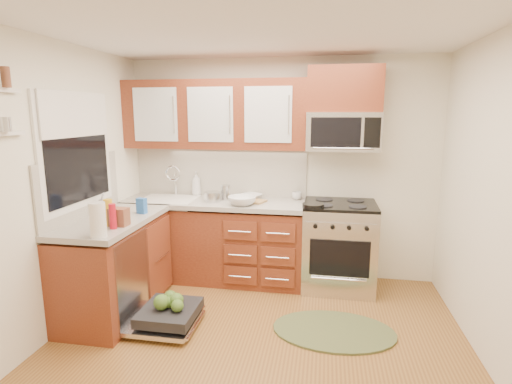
% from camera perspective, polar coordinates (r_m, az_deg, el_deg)
% --- Properties ---
extents(floor, '(3.50, 3.50, 0.00)m').
position_cam_1_polar(floor, '(3.42, -0.31, -22.37)').
color(floor, brown).
rests_on(floor, ground).
extents(ceiling, '(3.50, 3.50, 0.00)m').
position_cam_1_polar(ceiling, '(2.91, -0.36, 23.27)').
color(ceiling, white).
rests_on(ceiling, ground).
extents(wall_back, '(3.50, 0.04, 2.50)m').
position_cam_1_polar(wall_back, '(4.63, 3.54, 3.21)').
color(wall_back, silver).
rests_on(wall_back, ground).
extents(wall_front, '(3.50, 0.04, 2.50)m').
position_cam_1_polar(wall_front, '(1.33, -14.54, -17.86)').
color(wall_front, silver).
rests_on(wall_front, ground).
extents(wall_left, '(0.04, 3.50, 2.50)m').
position_cam_1_polar(wall_left, '(3.66, -28.43, -0.26)').
color(wall_left, silver).
rests_on(wall_left, ground).
extents(base_cabinet_back, '(2.05, 0.60, 0.85)m').
position_cam_1_polar(base_cabinet_back, '(4.67, -5.96, -7.18)').
color(base_cabinet_back, '#5D2315').
rests_on(base_cabinet_back, ground).
extents(base_cabinet_left, '(0.60, 1.25, 0.85)m').
position_cam_1_polar(base_cabinet_left, '(4.13, -19.47, -10.26)').
color(base_cabinet_left, '#5D2315').
rests_on(base_cabinet_left, ground).
extents(countertop_back, '(2.07, 0.64, 0.05)m').
position_cam_1_polar(countertop_back, '(4.53, -6.12, -1.51)').
color(countertop_back, '#ACA69E').
rests_on(countertop_back, base_cabinet_back).
extents(countertop_left, '(0.64, 1.27, 0.05)m').
position_cam_1_polar(countertop_left, '(3.98, -19.78, -3.89)').
color(countertop_left, '#ACA69E').
rests_on(countertop_left, base_cabinet_left).
extents(backsplash_back, '(2.05, 0.02, 0.57)m').
position_cam_1_polar(backsplash_back, '(4.75, -5.22, 2.91)').
color(backsplash_back, beige).
rests_on(backsplash_back, ground).
extents(backsplash_left, '(0.02, 1.25, 0.57)m').
position_cam_1_polar(backsplash_left, '(4.07, -23.68, 0.62)').
color(backsplash_left, beige).
rests_on(backsplash_left, ground).
extents(upper_cabinets, '(2.05, 0.35, 0.75)m').
position_cam_1_polar(upper_cabinets, '(4.55, -5.90, 10.93)').
color(upper_cabinets, '#5D2315').
rests_on(upper_cabinets, ground).
extents(cabinet_over_mw, '(0.76, 0.35, 0.47)m').
position_cam_1_polar(cabinet_over_mw, '(4.39, 12.54, 14.12)').
color(cabinet_over_mw, '#5D2315').
rests_on(cabinet_over_mw, ground).
extents(range, '(0.76, 0.64, 0.95)m').
position_cam_1_polar(range, '(4.47, 11.72, -7.53)').
color(range, silver).
rests_on(range, ground).
extents(microwave, '(0.76, 0.38, 0.40)m').
position_cam_1_polar(microwave, '(4.36, 12.31, 8.43)').
color(microwave, silver).
rests_on(microwave, ground).
extents(sink, '(0.62, 0.50, 0.26)m').
position_cam_1_polar(sink, '(4.70, -12.33, -2.48)').
color(sink, white).
rests_on(sink, ground).
extents(dishwasher, '(0.70, 0.60, 0.20)m').
position_cam_1_polar(dishwasher, '(3.84, -12.79, -16.94)').
color(dishwasher, silver).
rests_on(dishwasher, ground).
extents(window, '(0.03, 1.05, 1.05)m').
position_cam_1_polar(window, '(4.01, -24.26, 5.33)').
color(window, white).
rests_on(window, ground).
extents(window_blind, '(0.02, 0.96, 0.40)m').
position_cam_1_polar(window_blind, '(3.98, -24.34, 10.07)').
color(window_blind, white).
rests_on(window_blind, ground).
extents(shelf_lower, '(0.04, 0.40, 0.03)m').
position_cam_1_polar(shelf_lower, '(3.32, -32.55, 7.03)').
color(shelf_lower, white).
rests_on(shelf_lower, ground).
extents(rug, '(1.24, 1.00, 0.02)m').
position_cam_1_polar(rug, '(3.78, 11.04, -18.89)').
color(rug, '#586036').
rests_on(rug, ground).
extents(skillet, '(0.24, 0.24, 0.04)m').
position_cam_1_polar(skillet, '(4.09, 8.17, -1.92)').
color(skillet, black).
rests_on(skillet, range).
extents(stock_pot, '(0.24, 0.24, 0.11)m').
position_cam_1_polar(stock_pot, '(4.45, -6.26, -0.68)').
color(stock_pot, silver).
rests_on(stock_pot, countertop_back).
extents(cutting_board, '(0.34, 0.28, 0.02)m').
position_cam_1_polar(cutting_board, '(4.43, -0.61, -1.27)').
color(cutting_board, '#A27E4A').
rests_on(cutting_board, countertop_back).
extents(canister, '(0.13, 0.13, 0.17)m').
position_cam_1_polar(canister, '(4.52, -4.38, -0.07)').
color(canister, silver).
rests_on(canister, countertop_back).
extents(paper_towel_roll, '(0.17, 0.17, 0.28)m').
position_cam_1_polar(paper_towel_roll, '(3.39, -21.68, -3.71)').
color(paper_towel_roll, white).
rests_on(paper_towel_roll, countertop_left).
extents(mustard_bottle, '(0.09, 0.09, 0.23)m').
position_cam_1_polar(mustard_bottle, '(3.70, -20.34, -2.76)').
color(mustard_bottle, gold).
rests_on(mustard_bottle, countertop_left).
extents(red_bottle, '(0.08, 0.08, 0.22)m').
position_cam_1_polar(red_bottle, '(3.59, -19.78, -3.30)').
color(red_bottle, red).
rests_on(red_bottle, countertop_left).
extents(wooden_box, '(0.16, 0.12, 0.16)m').
position_cam_1_polar(wooden_box, '(3.68, -18.99, -3.38)').
color(wooden_box, brown).
rests_on(wooden_box, countertop_left).
extents(blue_carton, '(0.11, 0.08, 0.15)m').
position_cam_1_polar(blue_carton, '(4.06, -16.02, -1.91)').
color(blue_carton, '#265EB3').
rests_on(blue_carton, countertop_left).
extents(bowl_a, '(0.30, 0.30, 0.06)m').
position_cam_1_polar(bowl_a, '(4.58, -0.70, -0.63)').
color(bowl_a, '#999999').
rests_on(bowl_a, countertop_back).
extents(bowl_b, '(0.34, 0.34, 0.09)m').
position_cam_1_polar(bowl_b, '(4.26, -2.03, -1.26)').
color(bowl_b, '#999999').
rests_on(bowl_b, countertop_back).
extents(cup, '(0.15, 0.15, 0.09)m').
position_cam_1_polar(cup, '(4.56, 5.85, -0.53)').
color(cup, '#999999').
rests_on(cup, countertop_back).
extents(soap_bottle_a, '(0.13, 0.13, 0.29)m').
position_cam_1_polar(soap_bottle_a, '(4.80, -8.53, 1.21)').
color(soap_bottle_a, '#999999').
rests_on(soap_bottle_a, countertop_back).
extents(soap_bottle_b, '(0.11, 0.11, 0.20)m').
position_cam_1_polar(soap_bottle_b, '(4.19, -20.89, -1.48)').
color(soap_bottle_b, '#999999').
rests_on(soap_bottle_b, countertop_left).
extents(soap_bottle_c, '(0.15, 0.15, 0.18)m').
position_cam_1_polar(soap_bottle_c, '(4.18, -20.95, -1.68)').
color(soap_bottle_c, '#999999').
rests_on(soap_bottle_c, countertop_left).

